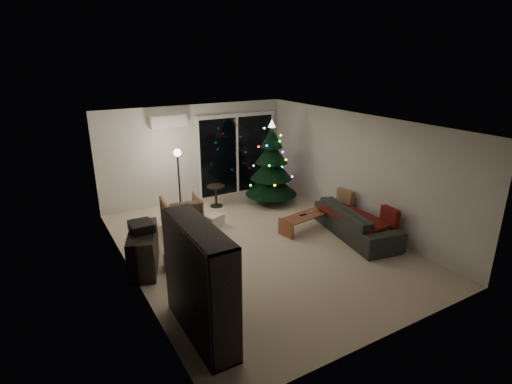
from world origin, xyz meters
TOP-DOWN VIEW (x-y plane):
  - room at (0.46, 1.49)m, footprint 6.50×7.51m
  - bookshelf at (-2.25, -1.89)m, footprint 0.92×1.67m
  - media_cabinet at (-2.25, 0.27)m, footprint 0.83×1.28m
  - stereo at (-2.25, 0.27)m, footprint 0.38×0.45m
  - armchair at (-1.06, 1.57)m, footprint 0.89×0.91m
  - ottoman at (-1.11, 1.64)m, footprint 0.62×0.62m
  - cardboard_box_a at (-1.76, 0.02)m, footprint 0.40×0.32m
  - cardboard_box_b at (-0.38, 1.35)m, footprint 0.48×0.42m
  - side_table at (0.19, 2.48)m, footprint 0.50×0.50m
  - floor_lamp at (-0.81, 2.32)m, footprint 0.25×0.25m
  - sofa at (2.05, -0.60)m, footprint 1.25×2.32m
  - sofa_throw at (1.95, -0.60)m, footprint 0.69×1.59m
  - cushion_a at (2.30, 0.05)m, footprint 0.16×0.43m
  - cushion_b at (2.30, -1.25)m, footprint 0.16×0.43m
  - coffee_table at (1.31, 0.10)m, footprint 1.30×0.63m
  - remote_a at (1.16, 0.10)m, footprint 0.16×0.05m
  - remote_b at (1.41, 0.15)m, footprint 0.15×0.09m
  - christmas_tree at (1.55, 2.01)m, footprint 1.54×1.54m

SIDE VIEW (x-z plane):
  - cardboard_box_a at x=-1.76m, z-range 0.00..0.27m
  - cardboard_box_b at x=-0.38m, z-range 0.00..0.28m
  - coffee_table at x=1.31m, z-range 0.00..0.39m
  - ottoman at x=-1.11m, z-range 0.00..0.45m
  - side_table at x=0.19m, z-range 0.00..0.55m
  - sofa at x=2.05m, z-range 0.00..0.64m
  - armchair at x=-1.06m, z-range 0.00..0.74m
  - media_cabinet at x=-2.25m, z-range 0.00..0.75m
  - remote_a at x=1.16m, z-range 0.39..0.42m
  - remote_b at x=1.41m, z-range 0.39..0.42m
  - sofa_throw at x=1.95m, z-range 0.44..0.49m
  - cushion_a at x=2.30m, z-range 0.37..0.79m
  - cushion_b at x=2.30m, z-range 0.37..0.79m
  - floor_lamp at x=-0.81m, z-range 0.00..1.58m
  - bookshelf at x=-2.25m, z-range 0.00..1.62m
  - stereo at x=-2.25m, z-range 0.75..0.91m
  - room at x=0.46m, z-range -0.28..2.32m
  - christmas_tree at x=1.55m, z-range 0.00..2.16m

